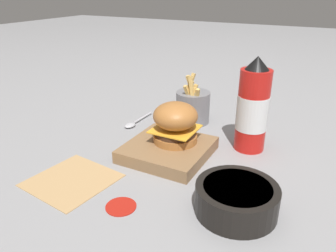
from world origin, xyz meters
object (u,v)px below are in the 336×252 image
fries_basket (193,106)px  spoon (133,123)px  side_bowl (236,198)px  ketchup_bottle (253,109)px  burger (175,122)px  serving_board (168,150)px

fries_basket → spoon: (-0.11, 0.15, -0.05)m
side_bowl → ketchup_bottle: bearing=10.2°
fries_basket → spoon: size_ratio=1.10×
burger → spoon: (0.10, 0.19, -0.08)m
ketchup_bottle → spoon: 0.37m
serving_board → burger: burger is taller
fries_basket → side_bowl: (-0.37, -0.26, -0.02)m
fries_basket → side_bowl: bearing=-145.3°
burger → side_bowl: burger is taller
serving_board → side_bowl: 0.26m
serving_board → fries_basket: (0.23, 0.04, 0.04)m
ketchup_bottle → spoon: size_ratio=1.73×
serving_board → burger: (0.03, -0.01, 0.07)m
fries_basket → side_bowl: size_ratio=0.99×
fries_basket → side_bowl: fries_basket is taller
spoon → fries_basket: bearing=126.9°
serving_board → fries_basket: bearing=8.7°
ketchup_bottle → side_bowl: bearing=-169.8°
serving_board → ketchup_bottle: ketchup_bottle is taller
serving_board → spoon: (0.12, 0.19, -0.01)m
burger → ketchup_bottle: bearing=-56.0°
serving_board → spoon: 0.22m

